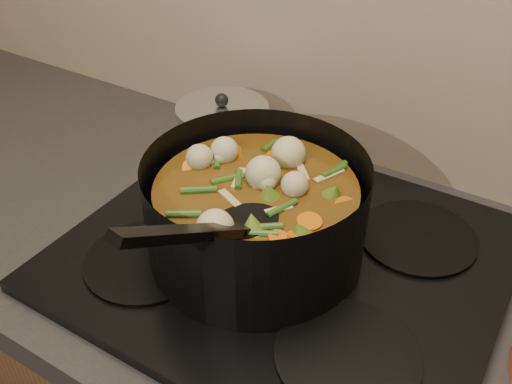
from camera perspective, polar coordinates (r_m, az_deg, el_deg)
The scene contains 3 objects.
stovetop at distance 0.87m, azimuth 2.90°, elevation -6.22°, with size 0.62×0.54×0.03m.
stockpot at distance 0.81m, azimuth 0.01°, elevation -2.13°, with size 0.40×0.47×0.23m.
saucepan at distance 1.03m, azimuth -3.32°, elevation 5.86°, with size 0.16×0.16×0.13m.
Camera 1 is at (0.30, 1.36, 1.50)m, focal length 40.00 mm.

